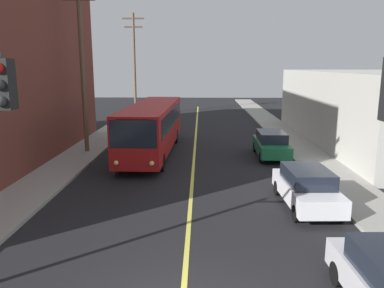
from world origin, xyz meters
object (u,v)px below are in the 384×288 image
parked_car_white (307,187)px  parked_car_green (271,144)px  utility_pole_mid (82,57)px  utility_pole_far (134,60)px  city_bus (153,126)px

parked_car_white → parked_car_green: (0.11, 8.60, 0.00)m
utility_pole_mid → parked_car_green: bearing=-4.0°
parked_car_white → utility_pole_far: utility_pole_far is taller
utility_pole_far → parked_car_green: bearing=-59.6°
city_bus → utility_pole_far: size_ratio=1.10×
city_bus → parked_car_white: size_ratio=2.74×
city_bus → utility_pole_far: 20.44m
parked_car_white → parked_car_green: bearing=89.2°
parked_car_white → utility_pole_far: 31.71m
utility_pole_mid → utility_pole_far: (-0.07, 19.50, 0.10)m
parked_car_white → city_bus: bearing=128.0°
parked_car_green → utility_pole_far: size_ratio=0.40×
parked_car_white → utility_pole_mid: 15.95m
parked_car_green → utility_pole_far: 24.17m
parked_car_white → utility_pole_mid: size_ratio=0.41×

